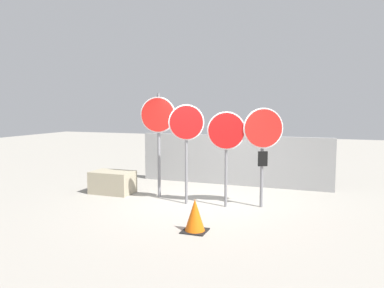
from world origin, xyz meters
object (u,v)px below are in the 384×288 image
at_px(stop_sign_1, 186,131).
at_px(traffic_cone_0, 195,215).
at_px(storage_crate, 113,182).
at_px(stop_sign_2, 226,137).
at_px(stop_sign_0, 158,124).
at_px(stop_sign_3, 263,137).

distance_m(stop_sign_1, traffic_cone_0, 2.40).
bearing_deg(storage_crate, traffic_cone_0, -34.59).
distance_m(stop_sign_2, traffic_cone_0, 2.21).
distance_m(stop_sign_1, storage_crate, 2.67).
bearing_deg(storage_crate, stop_sign_1, -9.44).
bearing_deg(storage_crate, stop_sign_2, -5.77).
xyz_separation_m(stop_sign_1, stop_sign_2, (0.93, 0.05, -0.12)).
bearing_deg(stop_sign_0, stop_sign_2, -20.19).
bearing_deg(stop_sign_2, stop_sign_0, 154.44).
relative_size(stop_sign_0, storage_crate, 2.39).
relative_size(stop_sign_2, storage_crate, 1.99).
xyz_separation_m(stop_sign_2, storage_crate, (-3.15, 0.32, -1.31)).
xyz_separation_m(stop_sign_1, storage_crate, (-2.22, 0.37, -1.43)).
bearing_deg(traffic_cone_0, stop_sign_0, 129.21).
bearing_deg(stop_sign_1, storage_crate, 145.11).
relative_size(stop_sign_3, storage_crate, 2.06).
bearing_deg(storage_crate, stop_sign_0, 0.13).
xyz_separation_m(stop_sign_3, storage_crate, (-3.92, 0.06, -1.32)).
height_order(stop_sign_0, traffic_cone_0, stop_sign_0).
bearing_deg(stop_sign_0, storage_crate, 169.96).
distance_m(stop_sign_1, stop_sign_3, 1.73).
height_order(stop_sign_1, stop_sign_3, stop_sign_1).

